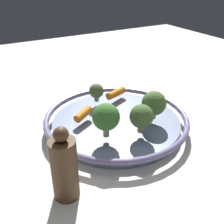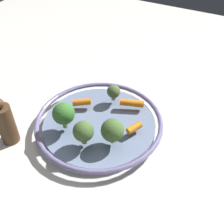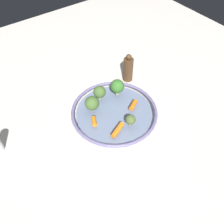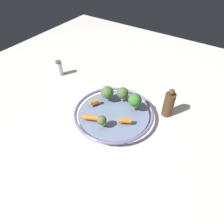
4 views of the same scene
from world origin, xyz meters
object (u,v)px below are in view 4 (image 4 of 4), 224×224
serving_bowl (114,114)px  pepper_mill (169,104)px  broccoli_floret_mid (107,92)px  salt_shaker (59,68)px  baby_carrot_back (94,102)px  broccoli_floret_edge (123,93)px  broccoli_floret_large (135,100)px  baby_carrot_right (90,117)px  baby_carrot_left (125,121)px  broccoli_floret_small (102,120)px

serving_bowl → pepper_mill: pepper_mill is taller
broccoli_floret_mid → pepper_mill: size_ratio=0.48×
salt_shaker → serving_bowl: bearing=74.8°
baby_carrot_back → broccoli_floret_edge: size_ratio=0.66×
broccoli_floret_edge → broccoli_floret_large: (0.02, 0.07, 0.01)m
broccoli_floret_edge → salt_shaker: broccoli_floret_edge is taller
baby_carrot_right → broccoli_floret_edge: broccoli_floret_edge is taller
serving_bowl → broccoli_floret_large: size_ratio=4.64×
broccoli_floret_edge → salt_shaker: bearing=-94.0°
pepper_mill → serving_bowl: bearing=-51.9°
baby_carrot_back → broccoli_floret_mid: (-0.06, 0.03, 0.03)m
broccoli_floret_edge → salt_shaker: size_ratio=0.75×
baby_carrot_back → baby_carrot_left: bearing=82.5°
broccoli_floret_edge → broccoli_floret_small: (0.18, 0.01, -0.01)m
baby_carrot_left → baby_carrot_right: same height
baby_carrot_left → pepper_mill: size_ratio=0.37×
serving_bowl → broccoli_floret_edge: broccoli_floret_edge is taller
salt_shaker → pepper_mill: (-0.03, 0.61, 0.02)m
baby_carrot_right → pepper_mill: 0.34m
broccoli_floret_edge → pepper_mill: pepper_mill is taller
broccoli_floret_large → salt_shaker: size_ratio=0.88×
serving_bowl → broccoli_floret_small: size_ratio=7.20×
broccoli_floret_small → salt_shaker: salt_shaker is taller
serving_bowl → broccoli_floret_mid: bearing=-127.2°
broccoli_floret_small → salt_shaker: bearing=-115.7°
baby_carrot_left → broccoli_floret_mid: size_ratio=0.77×
baby_carrot_back → broccoli_floret_edge: 0.13m
serving_bowl → broccoli_floret_large: (-0.06, 0.06, 0.06)m
baby_carrot_back → broccoli_floret_small: 0.14m
baby_carrot_right → serving_bowl: bearing=149.8°
baby_carrot_right → broccoli_floret_large: size_ratio=0.90×
baby_carrot_right → pepper_mill: bearing=134.8°
baby_carrot_left → broccoli_floret_large: 0.10m
serving_bowl → broccoli_floret_edge: (-0.09, -0.01, 0.05)m
serving_bowl → salt_shaker: bearing=-105.2°
serving_bowl → baby_carrot_left: 0.08m
broccoli_floret_mid → pepper_mill: bearing=110.1°
broccoli_floret_edge → salt_shaker: 0.42m
baby_carrot_back → broccoli_floret_edge: (-0.09, 0.09, 0.03)m
broccoli_floret_mid → salt_shaker: (-0.06, -0.36, -0.03)m
pepper_mill → salt_shaker: bearing=-87.4°
broccoli_floret_mid → salt_shaker: broccoli_floret_mid is taller
baby_carrot_left → broccoli_floret_large: broccoli_floret_large is taller
broccoli_floret_small → broccoli_floret_mid: broccoli_floret_mid is taller
broccoli_floret_mid → pepper_mill: (-0.09, 0.25, -0.01)m
broccoli_floret_small → pepper_mill: size_ratio=0.35×
salt_shaker → baby_carrot_back: bearing=69.5°
salt_shaker → broccoli_floret_edge: bearing=86.0°
baby_carrot_back → pepper_mill: 0.32m
baby_carrot_right → pepper_mill: pepper_mill is taller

